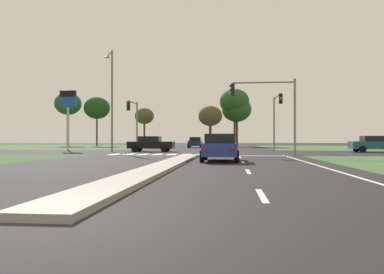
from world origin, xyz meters
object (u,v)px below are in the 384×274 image
(treeline_third, at_px, (144,116))
(fuel_price_totem, at_px, (68,107))
(car_teal_second, at_px, (375,144))
(treeline_fourth, at_px, (210,116))
(car_blue_near, at_px, (220,147))
(traffic_signal_far_left, at_px, (134,116))
(treeline_sixth, at_px, (234,101))
(car_black_third, at_px, (151,144))
(treeline_near, at_px, (68,104))
(pedestrian_at_median, at_px, (208,139))
(treeline_fifth, at_px, (237,110))
(car_navy_fourth, at_px, (195,142))
(treeline_second, at_px, (97,108))
(street_lamp_second, at_px, (112,95))
(traffic_signal_far_right, at_px, (276,112))
(street_lamp_near, at_px, (383,36))
(traffic_signal_near_right, at_px, (271,103))

(treeline_third, bearing_deg, fuel_price_totem, -94.91)
(car_teal_second, distance_m, fuel_price_totem, 31.39)
(car_teal_second, relative_size, treeline_fourth, 0.67)
(car_blue_near, height_order, treeline_third, treeline_third)
(traffic_signal_far_left, relative_size, treeline_sixth, 0.55)
(car_black_third, height_order, traffic_signal_far_left, traffic_signal_far_left)
(car_teal_second, xyz_separation_m, treeline_third, (-28.74, 29.25, 4.58))
(treeline_near, distance_m, treeline_sixth, 30.31)
(pedestrian_at_median, height_order, treeline_fifth, treeline_fifth)
(traffic_signal_far_left, height_order, treeline_third, treeline_third)
(car_navy_fourth, bearing_deg, treeline_second, -28.45)
(street_lamp_second, bearing_deg, car_blue_near, -52.98)
(car_teal_second, xyz_separation_m, street_lamp_second, (-24.88, -1.61, 4.66))
(treeline_fourth, xyz_separation_m, treeline_sixth, (4.01, 2.14, 2.61))
(pedestrian_at_median, relative_size, treeline_near, 0.18)
(treeline_sixth, bearing_deg, treeline_second, -179.93)
(car_blue_near, distance_m, treeline_second, 49.75)
(treeline_fourth, bearing_deg, treeline_fifth, 32.10)
(car_blue_near, bearing_deg, treeline_fourth, 93.72)
(car_teal_second, distance_m, traffic_signal_far_left, 24.38)
(treeline_fourth, bearing_deg, car_navy_fourth, -102.66)
(traffic_signal_far_right, bearing_deg, street_lamp_second, -165.24)
(car_teal_second, xyz_separation_m, car_navy_fourth, (-18.57, 17.87, 0.00))
(pedestrian_at_median, xyz_separation_m, treeline_fifth, (3.85, 19.68, 5.14))
(treeline_second, bearing_deg, treeline_sixth, 0.07)
(fuel_price_totem, height_order, treeline_sixth, treeline_sixth)
(car_teal_second, height_order, street_lamp_second, street_lamp_second)
(car_blue_near, bearing_deg, treeline_fifth, 87.80)
(treeline_near, relative_size, treeline_sixth, 1.00)
(street_lamp_near, bearing_deg, traffic_signal_near_right, 99.12)
(pedestrian_at_median, bearing_deg, car_blue_near, 29.38)
(street_lamp_near, bearing_deg, traffic_signal_far_right, 91.32)
(street_lamp_second, relative_size, treeline_second, 1.12)
(car_navy_fourth, height_order, treeline_second, treeline_second)
(car_navy_fourth, xyz_separation_m, traffic_signal_near_right, (8.03, -26.34, 3.15))
(fuel_price_totem, bearing_deg, car_teal_second, -4.54)
(car_teal_second, xyz_separation_m, street_lamp_near, (-8.17, -23.15, 4.04))
(fuel_price_totem, bearing_deg, car_blue_near, -47.33)
(car_black_third, xyz_separation_m, street_lamp_second, (-3.55, -1.46, 4.67))
(treeline_third, bearing_deg, traffic_signal_near_right, -64.22)
(treeline_fifth, bearing_deg, traffic_signal_far_left, -114.70)
(street_lamp_second, relative_size, treeline_fifth, 1.14)
(car_teal_second, height_order, traffic_signal_far_right, traffic_signal_far_right)
(treeline_fourth, bearing_deg, treeline_near, 171.72)
(treeline_second, height_order, treeline_sixth, treeline_sixth)
(car_teal_second, distance_m, traffic_signal_far_right, 9.73)
(traffic_signal_near_right, bearing_deg, fuel_price_totem, 151.94)
(street_lamp_second, distance_m, treeline_second, 31.87)
(street_lamp_near, relative_size, treeline_near, 0.87)
(traffic_signal_far_left, bearing_deg, treeline_sixth, 65.52)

